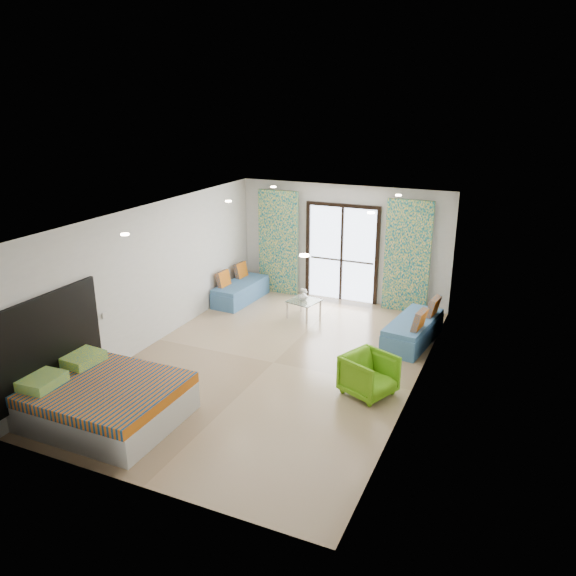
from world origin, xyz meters
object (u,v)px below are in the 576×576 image
at_px(daybed_left, 240,290).
at_px(armchair, 369,373).
at_px(daybed_right, 414,330).
at_px(coffee_table, 304,302).
at_px(bed, 104,400).

xyz_separation_m(daybed_left, armchair, (4.00, -3.05, 0.12)).
relative_size(daybed_left, armchair, 2.22).
xyz_separation_m(daybed_left, daybed_right, (4.23, -0.76, 0.02)).
height_order(daybed_left, armchair, daybed_left).
distance_m(daybed_right, coffee_table, 2.48).
relative_size(bed, daybed_left, 1.29).
bearing_deg(armchair, daybed_left, 76.42).
height_order(daybed_left, coffee_table, daybed_left).
xyz_separation_m(bed, coffee_table, (1.14, 4.96, 0.04)).
bearing_deg(daybed_left, coffee_table, -9.10).
height_order(daybed_right, coffee_table, daybed_right).
relative_size(daybed_left, coffee_table, 2.34).
distance_m(bed, coffee_table, 5.09).
distance_m(coffee_table, armchair, 3.46).
bearing_deg(armchair, bed, 148.16).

